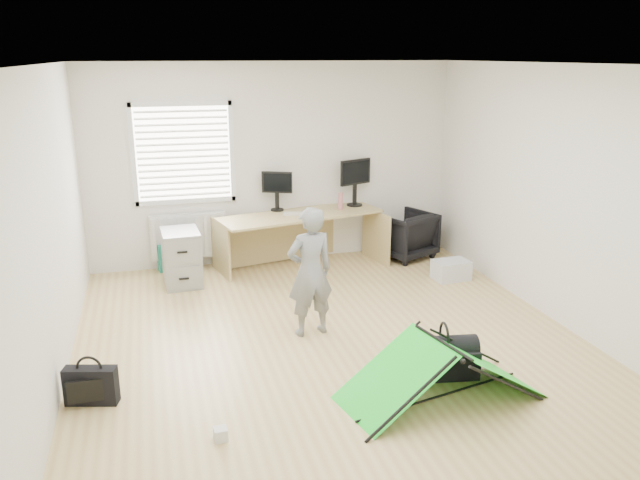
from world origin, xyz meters
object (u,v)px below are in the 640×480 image
object	(u,v)px
desk	(301,241)
office_chair	(405,235)
storage_crate	(451,270)
kite	(441,370)
duffel_bag	(443,361)
filing_cabinet	(182,258)
laptop_bag	(91,386)
monitor_left	(277,196)
thermos	(341,201)
person	(310,272)
monitor_right	(355,189)

from	to	relation	value
desk	office_chair	bearing A→B (deg)	-11.20
desk	storage_crate	xyz separation A→B (m)	(1.75, -0.98, -0.25)
kite	duffel_bag	world-z (taller)	kite
filing_cabinet	laptop_bag	world-z (taller)	filing_cabinet
duffel_bag	monitor_left	bearing A→B (deg)	112.27
duffel_bag	kite	bearing A→B (deg)	-109.14
laptop_bag	office_chair	bearing A→B (deg)	51.25
filing_cabinet	laptop_bag	distance (m)	2.82
kite	storage_crate	xyz separation A→B (m)	(1.42, 2.61, -0.13)
desk	duffel_bag	world-z (taller)	desk
kite	office_chair	bearing A→B (deg)	59.32
desk	kite	size ratio (longest dim) A/B	1.32
thermos	duffel_bag	distance (m)	3.42
filing_cabinet	storage_crate	distance (m)	3.43
storage_crate	duffel_bag	bearing A→B (deg)	-118.46
person	kite	world-z (taller)	person
desk	thermos	world-z (taller)	thermos
monitor_right	duffel_bag	size ratio (longest dim) A/B	0.83
laptop_bag	filing_cabinet	bearing A→B (deg)	86.42
office_chair	person	xyz separation A→B (m)	(-1.93, -2.11, 0.35)
monitor_left	storage_crate	bearing A→B (deg)	-8.22
laptop_bag	desk	bearing A→B (deg)	64.41
office_chair	filing_cabinet	bearing A→B (deg)	-17.79
monitor_left	storage_crate	world-z (taller)	monitor_left
monitor_left	person	xyz separation A→B (m)	(-0.14, -2.34, -0.27)
kite	thermos	bearing A→B (deg)	73.53
filing_cabinet	monitor_right	world-z (taller)	monitor_right
filing_cabinet	duffel_bag	bearing A→B (deg)	-57.44
monitor_left	storage_crate	distance (m)	2.50
kite	monitor_left	bearing A→B (deg)	86.28
office_chair	laptop_bag	bearing A→B (deg)	13.41
thermos	monitor_right	bearing A→B (deg)	30.71
laptop_bag	thermos	bearing A→B (deg)	59.44
filing_cabinet	monitor_left	size ratio (longest dim) A/B	1.69
person	storage_crate	world-z (taller)	person
thermos	person	distance (m)	2.41
monitor_right	office_chair	bearing A→B (deg)	-39.77
person	kite	xyz separation A→B (m)	(0.73, -1.52, -0.42)
filing_cabinet	duffel_bag	world-z (taller)	filing_cabinet
desk	filing_cabinet	xyz separation A→B (m)	(-1.59, -0.23, -0.03)
monitor_right	storage_crate	xyz separation A→B (m)	(0.90, -1.24, -0.86)
laptop_bag	duffel_bag	bearing A→B (deg)	8.84
monitor_right	thermos	world-z (taller)	monitor_right
desk	office_chair	world-z (taller)	desk
filing_cabinet	storage_crate	bearing A→B (deg)	-15.26
monitor_left	laptop_bag	bearing A→B (deg)	-101.54
monitor_right	laptop_bag	world-z (taller)	monitor_right
desk	person	xyz separation A→B (m)	(-0.41, -2.07, 0.30)
filing_cabinet	monitor_right	distance (m)	2.56
monitor_left	office_chair	xyz separation A→B (m)	(1.79, -0.23, -0.61)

